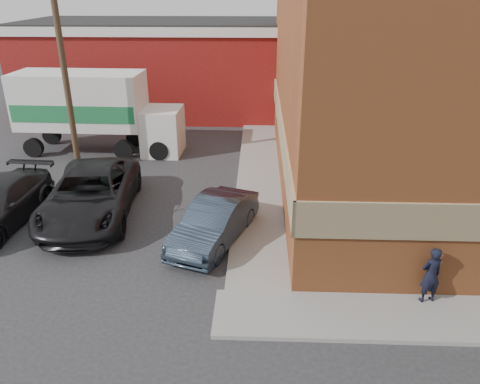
% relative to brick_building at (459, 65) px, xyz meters
% --- Properties ---
extents(ground, '(90.00, 90.00, 0.00)m').
position_rel_brick_building_xyz_m(ground, '(-8.50, -9.00, -4.68)').
color(ground, '#28282B').
rests_on(ground, ground).
extents(brick_building, '(14.25, 18.25, 9.36)m').
position_rel_brick_building_xyz_m(brick_building, '(0.00, 0.00, 0.00)').
color(brick_building, '#AA582C').
rests_on(brick_building, ground).
extents(sidewalk_west, '(1.80, 18.00, 0.12)m').
position_rel_brick_building_xyz_m(sidewalk_west, '(-7.90, 0.00, -4.62)').
color(sidewalk_west, gray).
rests_on(sidewalk_west, ground).
extents(warehouse, '(16.30, 8.30, 5.60)m').
position_rel_brick_building_xyz_m(warehouse, '(-14.50, 11.00, -1.87)').
color(warehouse, maroon).
rests_on(warehouse, ground).
extents(utility_pole, '(2.00, 0.26, 9.00)m').
position_rel_brick_building_xyz_m(utility_pole, '(-16.00, 0.00, 0.06)').
color(utility_pole, '#4B3725').
rests_on(utility_pole, ground).
extents(man, '(0.65, 0.51, 1.56)m').
position_rel_brick_building_xyz_m(man, '(-3.53, -9.25, -3.78)').
color(man, black).
rests_on(man, sidewalk_south).
extents(sedan, '(2.83, 4.51, 1.40)m').
position_rel_brick_building_xyz_m(sedan, '(-9.30, -6.18, -3.98)').
color(sedan, '#283444').
rests_on(sedan, ground).
extents(suv_a, '(3.45, 6.40, 1.71)m').
position_rel_brick_building_xyz_m(suv_a, '(-13.84, -4.54, -3.83)').
color(suv_a, black).
rests_on(suv_a, ground).
extents(box_truck, '(7.88, 2.60, 3.86)m').
position_rel_brick_building_xyz_m(box_truck, '(-15.72, 2.48, -2.46)').
color(box_truck, white).
rests_on(box_truck, ground).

